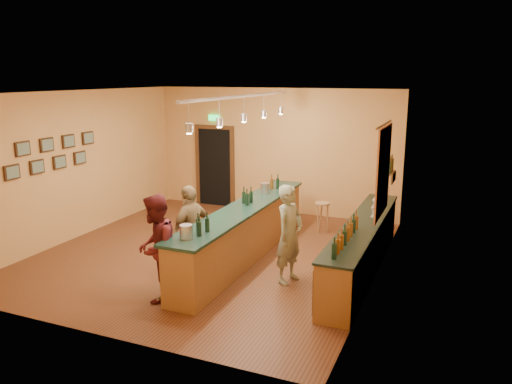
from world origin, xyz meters
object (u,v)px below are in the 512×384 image
at_px(bartender, 289,234).
at_px(customer_a, 156,248).
at_px(back_counter, 362,247).
at_px(tasting_bar, 244,229).
at_px(bar_stool, 322,209).
at_px(customer_b, 191,231).

relative_size(bartender, customer_a, 1.00).
bearing_deg(back_counter, customer_a, -139.71).
height_order(back_counter, tasting_bar, tasting_bar).
distance_m(bartender, bar_stool, 2.95).
distance_m(tasting_bar, customer_a, 2.28).
xyz_separation_m(tasting_bar, customer_a, (-0.55, -2.20, 0.25)).
bearing_deg(customer_b, bar_stool, 165.94).
relative_size(customer_b, bar_stool, 2.36).
bearing_deg(customer_a, bartender, 114.16).
height_order(back_counter, customer_b, customer_b).
distance_m(tasting_bar, bartender, 1.39).
bearing_deg(bartender, bar_stool, 18.65).
xyz_separation_m(customer_b, bar_stool, (1.51, 3.30, -0.27)).
distance_m(back_counter, bar_stool, 2.40).
xyz_separation_m(back_counter, customer_b, (-2.81, -1.28, 0.34)).
relative_size(back_counter, customer_b, 2.76).
bearing_deg(bartender, back_counter, -35.87).
height_order(tasting_bar, bar_stool, tasting_bar).
xyz_separation_m(customer_a, bar_stool, (1.51, 4.40, -0.31)).
bearing_deg(customer_b, back_counter, 124.99).
height_order(tasting_bar, customer_a, customer_a).
bearing_deg(customer_b, bartender, 112.91).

